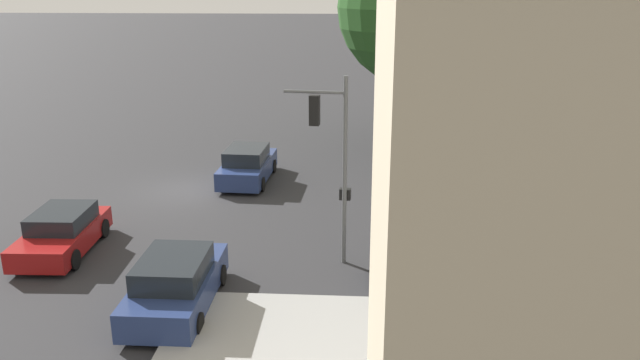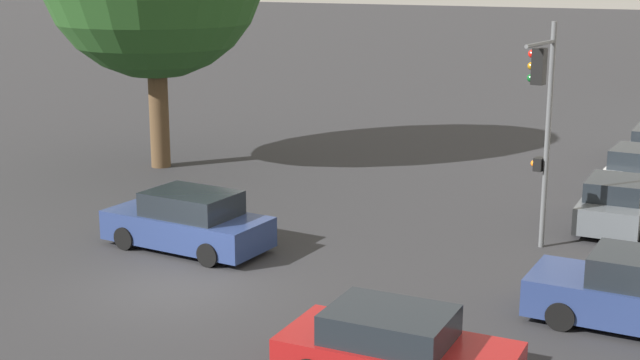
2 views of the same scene
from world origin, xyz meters
The scene contains 8 objects.
ground_plane centered at (0.00, 0.00, 0.00)m, with size 300.00×300.00×0.00m, color #28282B.
street_tree centered at (-8.25, 10.13, 7.27)m, with size 7.99×7.99×11.29m.
traffic_signal centered at (6.75, 6.53, 3.79)m, with size 0.48×2.06×5.95m.
crossing_car_0 centered at (6.57, -2.35, 0.67)m, with size 4.22×2.09×1.41m.
crossing_car_1 centered at (-1.39, 2.43, 0.73)m, with size 4.53×2.15×1.57m.
crossing_car_2 centered at (10.01, 2.45, 0.73)m, with size 4.46×2.04×1.57m.
parked_car_0 centered at (8.22, 9.69, 0.70)m, with size 1.92×3.90×1.48m.
parked_car_1 centered at (8.12, 14.45, 0.70)m, with size 2.02×3.96×1.49m.
Camera 1 is at (25.01, 7.32, 8.58)m, focal length 35.00 mm.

